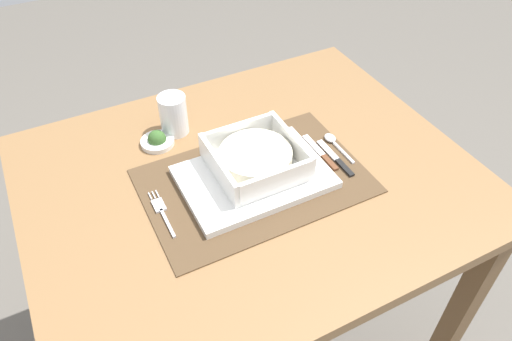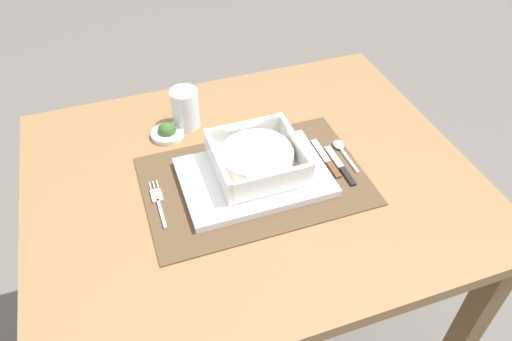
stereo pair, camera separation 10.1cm
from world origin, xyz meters
TOP-DOWN VIEW (x-y plane):
  - dining_table at (0.00, 0.00)m, footprint 0.95×0.77m
  - placemat at (0.00, -0.02)m, footprint 0.46×0.31m
  - serving_plate at (-0.00, -0.02)m, footprint 0.31×0.21m
  - porridge_bowl at (0.01, -0.00)m, footprint 0.18×0.18m
  - fork at (-0.20, -0.01)m, footprint 0.02×0.13m
  - spoon at (0.22, 0.01)m, footprint 0.02×0.11m
  - butter_knife at (0.19, -0.05)m, footprint 0.01×0.13m
  - bread_knife at (0.17, -0.02)m, footprint 0.01×0.13m
  - drinking_glass at (-0.09, 0.22)m, footprint 0.06×0.06m
  - condiment_saucer at (-0.14, 0.19)m, footprint 0.08×0.08m

SIDE VIEW (x-z plane):
  - dining_table at x=0.00m, z-range 0.27..1.01m
  - placemat at x=0.00m, z-range 0.75..0.75m
  - fork at x=-0.20m, z-range 0.75..0.75m
  - butter_knife at x=0.19m, z-range 0.75..0.76m
  - bread_knife at x=0.17m, z-range 0.75..0.76m
  - spoon at x=0.22m, z-range 0.75..0.76m
  - condiment_saucer at x=-0.14m, z-range 0.74..0.78m
  - serving_plate at x=0.00m, z-range 0.75..0.77m
  - porridge_bowl at x=0.01m, z-range 0.76..0.82m
  - drinking_glass at x=-0.09m, z-range 0.74..0.84m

